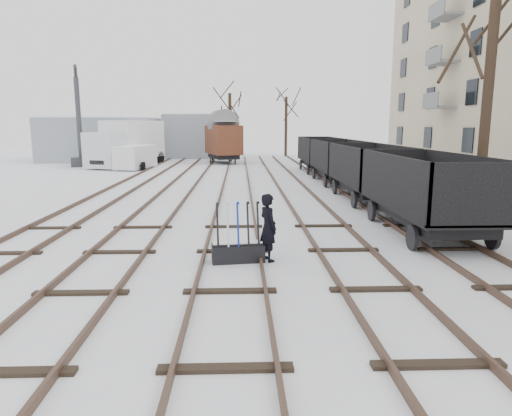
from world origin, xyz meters
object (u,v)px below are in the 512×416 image
Objects in this scene: worker at (268,228)px; crane at (81,140)px; box_van_wagon at (223,139)px; panel_van at (136,157)px; lorry at (127,143)px; freight_wagon_a at (425,204)px; ground_frame at (238,251)px.

worker is 0.21× the size of crane.
box_van_wagon is at bearing -4.30° from crane.
box_van_wagon reaches higher than panel_van.
crane is at bearing -159.62° from lorry.
freight_wagon_a is at bearing -86.39° from worker.
crane is at bearing 177.11° from box_van_wagon.
ground_frame is 0.34× the size of panel_van.
freight_wagon_a is 0.71× the size of lorry.
lorry is (-9.22, 27.34, 1.63)m from ground_frame.
lorry reaches higher than ground_frame.
box_van_wagon is at bearing 40.31° from lorry.
crane reaches higher than ground_frame.
ground_frame is 30.23m from box_van_wagon.
crane is (-13.75, 27.25, 1.27)m from worker.
ground_frame is 0.95m from worker.
freight_wagon_a is 1.14× the size of box_van_wagon.
lorry is at bearing 121.61° from freight_wagon_a.
lorry is (-9.97, 27.24, 1.06)m from worker.
freight_wagon_a is at bearing -91.51° from box_van_wagon.
lorry is 1.94× the size of panel_van.
crane is (-18.84, 24.49, 1.17)m from freight_wagon_a.
freight_wagon_a is 1.38× the size of panel_van.
freight_wagon_a reaches higher than ground_frame.
worker is 29.03m from lorry.
panel_van reaches higher than ground_frame.
worker is at bearing -57.43° from panel_van.
worker is 0.32× the size of box_van_wagon.
freight_wagon_a is at bearing -44.58° from panel_van.
lorry reaches higher than panel_van.
worker is 30.15m from box_van_wagon.
lorry reaches higher than box_van_wagon.
ground_frame is 30.34m from crane.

